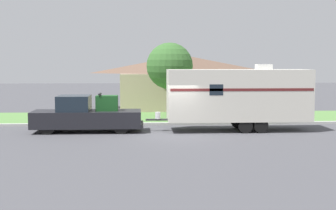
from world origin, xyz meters
The scene contains 8 objects.
ground_plane centered at (0.00, 0.00, 0.00)m, with size 120.00×120.00×0.00m, color #47474C.
curb_strip centered at (0.00, 3.75, 0.07)m, with size 80.00×0.30×0.14m.
lawn_strip centered at (0.00, 7.40, 0.01)m, with size 80.00×7.00×0.03m.
house_across_street centered at (1.77, 14.19, 2.20)m, with size 10.65×7.62×4.25m.
pickup_truck centered at (-4.55, 1.30, 0.86)m, with size 5.81×1.96×2.04m.
travel_trailer centered at (3.56, 1.30, 1.91)m, with size 8.75×2.23×3.56m.
mailbox centered at (1.12, 4.80, 1.05)m, with size 0.48×0.20×1.37m.
tree_in_yard centered at (0.26, 7.39, 3.42)m, with size 3.07×3.07×4.97m.
Camera 1 is at (-1.67, -23.42, 3.65)m, focal length 50.00 mm.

